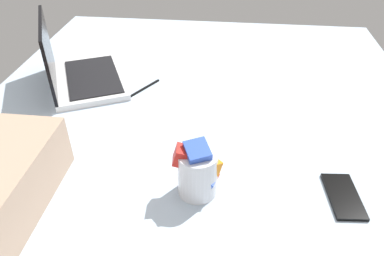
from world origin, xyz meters
The scene contains 5 objects.
bed_mattress centered at (0.00, 0.00, 9.00)cm, with size 180.00×140.00×18.00cm, color silver.
laptop centered at (23.28, 42.74, 22.41)cm, with size 39.65×34.86×23.00cm.
snack_cup centered at (-23.05, -2.76, 24.16)cm, with size 9.00×11.06×13.75cm.
cell_phone centered at (-21.32, -35.88, 18.40)cm, with size 6.80×14.00×0.80cm, color black.
charger_cable centered at (21.12, 20.54, 18.30)cm, with size 17.00×0.60×0.60cm, color black.
Camera 1 is at (-83.36, -8.18, 79.79)cm, focal length 34.33 mm.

